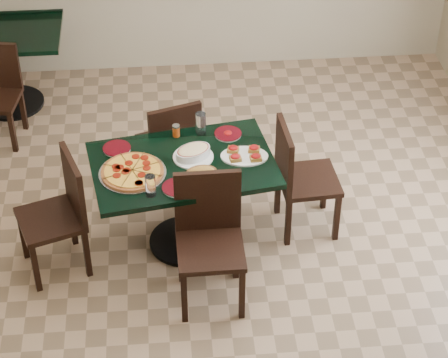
{
  "coord_description": "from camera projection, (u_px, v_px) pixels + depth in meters",
  "views": [
    {
      "loc": [
        -0.25,
        -4.62,
        4.44
      ],
      "look_at": [
        0.15,
        0.0,
        0.74
      ],
      "focal_mm": 70.0,
      "sensor_mm": 36.0,
      "label": 1
    }
  ],
  "objects": [
    {
      "name": "side_plate_far_r",
      "position": [
        228.0,
        134.0,
        6.31
      ],
      "size": [
        0.2,
        0.2,
        0.03
      ],
      "rotation": [
        0.0,
        0.0,
        0.24
      ],
      "color": "silver",
      "rests_on": "main_table"
    },
    {
      "name": "side_plate_far_l",
      "position": [
        117.0,
        149.0,
        6.17
      ],
      "size": [
        0.2,
        0.2,
        0.02
      ],
      "rotation": [
        0.0,
        0.0,
        0.28
      ],
      "color": "silver",
      "rests_on": "main_table"
    },
    {
      "name": "napkin_setting",
      "position": [
        180.0,
        188.0,
        5.84
      ],
      "size": [
        0.19,
        0.19,
        0.01
      ],
      "rotation": [
        0.0,
        0.0,
        0.26
      ],
      "color": "white",
      "rests_on": "main_table"
    },
    {
      "name": "room_shell",
      "position": [
        313.0,
        0.0,
        7.06
      ],
      "size": [
        5.5,
        5.5,
        5.5
      ],
      "color": "white",
      "rests_on": "floor"
    },
    {
      "name": "main_table",
      "position": [
        184.0,
        183.0,
        6.17
      ],
      "size": [
        1.38,
        1.0,
        0.75
      ],
      "rotation": [
        0.0,
        0.0,
        0.16
      ],
      "color": "black",
      "rests_on": "floor"
    },
    {
      "name": "water_glass_a",
      "position": [
        201.0,
        123.0,
        6.29
      ],
      "size": [
        0.08,
        0.08,
        0.16
      ],
      "primitive_type": "cylinder",
      "color": "white",
      "rests_on": "main_table"
    },
    {
      "name": "side_plate_near",
      "position": [
        177.0,
        188.0,
        5.83
      ],
      "size": [
        0.2,
        0.2,
        0.02
      ],
      "rotation": [
        0.0,
        0.0,
        0.26
      ],
      "color": "silver",
      "rests_on": "main_table"
    },
    {
      "name": "lasagna_casserole",
      "position": [
        193.0,
        152.0,
        6.07
      ],
      "size": [
        0.3,
        0.28,
        0.09
      ],
      "rotation": [
        0.0,
        0.0,
        0.46
      ],
      "color": "silver",
      "rests_on": "main_table"
    },
    {
      "name": "chair_right",
      "position": [
        298.0,
        173.0,
        6.35
      ],
      "size": [
        0.46,
        0.46,
        0.92
      ],
      "rotation": [
        0.0,
        0.0,
        1.64
      ],
      "color": "black",
      "rests_on": "floor"
    },
    {
      "name": "chair_near",
      "position": [
        209.0,
        232.0,
        5.82
      ],
      "size": [
        0.45,
        0.45,
        0.95
      ],
      "rotation": [
        0.0,
        0.0,
        0.01
      ],
      "color": "black",
      "rests_on": "floor"
    },
    {
      "name": "chair_far",
      "position": [
        171.0,
        143.0,
        6.67
      ],
      "size": [
        0.52,
        0.52,
        0.88
      ],
      "rotation": [
        0.0,
        0.0,
        3.45
      ],
      "color": "black",
      "rests_on": "floor"
    },
    {
      "name": "bread_basket",
      "position": [
        202.0,
        173.0,
        5.9
      ],
      "size": [
        0.22,
        0.16,
        0.09
      ],
      "rotation": [
        0.0,
        0.0,
        0.08
      ],
      "color": "brown",
      "rests_on": "main_table"
    },
    {
      "name": "floor",
      "position": [
        204.0,
        260.0,
        6.38
      ],
      "size": [
        5.5,
        5.5,
        0.0
      ],
      "primitive_type": "plane",
      "color": "#886A4E",
      "rests_on": "ground"
    },
    {
      "name": "bruschetta_platter",
      "position": [
        244.0,
        154.0,
        6.09
      ],
      "size": [
        0.36,
        0.26,
        0.05
      ],
      "rotation": [
        0.0,
        0.0,
        -0.1
      ],
      "color": "silver",
      "rests_on": "main_table"
    },
    {
      "name": "pepperoni_pizza",
      "position": [
        132.0,
        172.0,
        5.95
      ],
      "size": [
        0.46,
        0.46,
        0.04
      ],
      "rotation": [
        0.0,
        0.0,
        0.39
      ],
      "color": "#B8B9C0",
      "rests_on": "main_table"
    },
    {
      "name": "pepper_shaker",
      "position": [
        176.0,
        131.0,
        6.28
      ],
      "size": [
        0.05,
        0.05,
        0.09
      ],
      "color": "#B74E13",
      "rests_on": "main_table"
    },
    {
      "name": "back_table",
      "position": [
        4.0,
        54.0,
        7.65
      ],
      "size": [
        1.04,
        0.76,
        0.75
      ],
      "rotation": [
        0.0,
        0.0,
        0.0
      ],
      "color": "black",
      "rests_on": "floor"
    },
    {
      "name": "water_glass_b",
      "position": [
        150.0,
        186.0,
        5.74
      ],
      "size": [
        0.07,
        0.07,
        0.15
      ],
      "primitive_type": "cylinder",
      "color": "white",
      "rests_on": "main_table"
    },
    {
      "name": "chair_left",
      "position": [
        61.0,
        209.0,
        6.04
      ],
      "size": [
        0.54,
        0.54,
        0.91
      ],
      "rotation": [
        0.0,
        0.0,
        -1.24
      ],
      "color": "black",
      "rests_on": "floor"
    }
  ]
}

